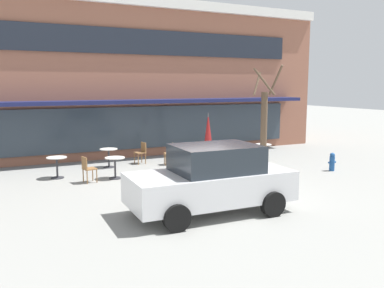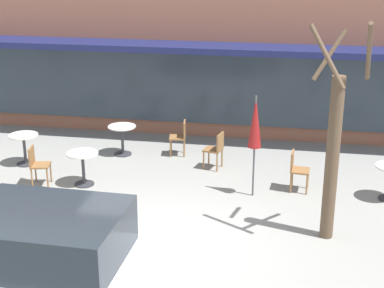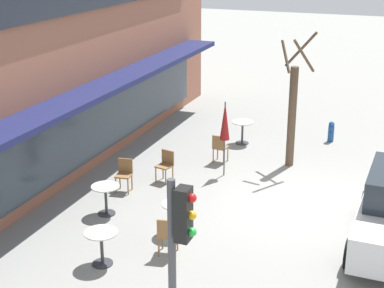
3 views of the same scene
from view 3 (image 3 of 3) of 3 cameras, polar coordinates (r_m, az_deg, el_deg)
name	(u,v)px [view 3 (image 3 of 3)]	position (r m, az deg, el deg)	size (l,w,h in m)	color
ground_plane	(289,206)	(15.36, 9.42, -5.95)	(80.00, 80.00, 0.00)	gray
cafe_table_near_wall	(101,242)	(12.55, -8.77, -9.41)	(0.70, 0.70, 0.76)	#333338
cafe_table_streetside	(242,129)	(19.53, 4.92, 1.49)	(0.70, 0.70, 0.76)	#333338
cafe_table_by_tree	(177,213)	(13.63, -1.48, -6.72)	(0.70, 0.70, 0.76)	#333338
cafe_table_mid_patio	(106,195)	(14.68, -8.37, -4.91)	(0.70, 0.70, 0.76)	#333338
patio_umbrella_green_folded	(225,121)	(16.51, 3.21, 2.20)	(0.28, 0.28, 2.20)	#4C4C51
cafe_chair_0	(166,164)	(16.47, -2.56, -1.90)	(0.48, 0.48, 0.89)	olive
cafe_chair_1	(167,233)	(12.74, -2.41, -8.66)	(0.47, 0.47, 0.89)	olive
cafe_chair_2	(124,172)	(15.95, -6.57, -2.76)	(0.46, 0.46, 0.89)	olive
cafe_chair_3	(220,146)	(17.80, 2.71, -0.24)	(0.43, 0.43, 0.89)	olive
street_tree	(293,110)	(17.48, 9.73, 3.27)	(1.11, 1.04, 3.99)	brown
traffic_light_pole	(178,252)	(8.51, -1.34, -10.39)	(0.26, 0.43, 3.40)	#47474C
fire_hydrant	(331,131)	(20.24, 13.34, 1.19)	(0.36, 0.20, 0.71)	#1E4C8C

